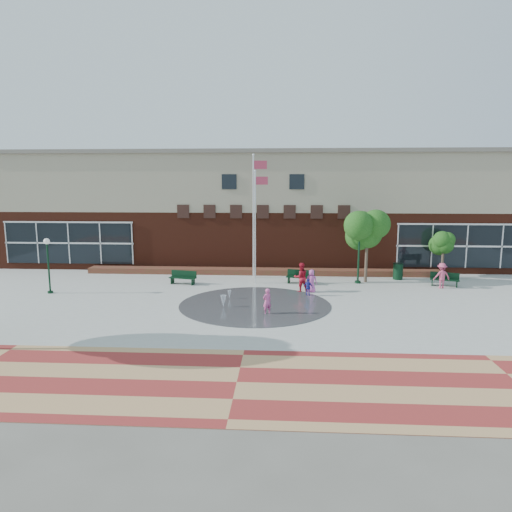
# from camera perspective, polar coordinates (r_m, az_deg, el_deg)

# --- Properties ---
(ground) EXTENTS (120.00, 120.00, 0.00)m
(ground) POSITION_cam_1_polar(r_m,az_deg,el_deg) (22.63, -0.61, -8.13)
(ground) COLOR #666056
(ground) RESTS_ON ground
(plaza_concrete) EXTENTS (46.00, 18.00, 0.01)m
(plaza_concrete) POSITION_cam_1_polar(r_m,az_deg,el_deg) (26.46, -0.00, -5.56)
(plaza_concrete) COLOR #A8A8A0
(plaza_concrete) RESTS_ON ground
(paver_band) EXTENTS (46.00, 6.00, 0.01)m
(paver_band) POSITION_cam_1_polar(r_m,az_deg,el_deg) (16.10, -2.42, -15.51)
(paver_band) COLOR maroon
(paver_band) RESTS_ON ground
(splash_pad) EXTENTS (8.40, 8.40, 0.01)m
(splash_pad) POSITION_cam_1_polar(r_m,az_deg,el_deg) (25.50, -0.13, -6.13)
(splash_pad) COLOR #383A3D
(splash_pad) RESTS_ON ground
(library_building) EXTENTS (44.40, 10.40, 9.20)m
(library_building) POSITION_cam_1_polar(r_m,az_deg,el_deg) (39.12, 1.18, 6.10)
(library_building) COLOR #522013
(library_building) RESTS_ON ground
(flower_bed) EXTENTS (26.00, 1.20, 0.40)m
(flower_bed) POSITION_cam_1_polar(r_m,az_deg,el_deg) (33.86, 0.77, -2.31)
(flower_bed) COLOR maroon
(flower_bed) RESTS_ON ground
(flagpole_left) EXTENTS (1.02, 0.21, 8.70)m
(flagpole_left) POSITION_cam_1_polar(r_m,az_deg,el_deg) (32.04, -0.24, 5.79)
(flagpole_left) COLOR silver
(flagpole_left) RESTS_ON ground
(flagpole_right) EXTENTS (0.90, 0.33, 7.55)m
(flagpole_right) POSITION_cam_1_polar(r_m,az_deg,el_deg) (30.25, -0.02, 4.40)
(flagpole_right) COLOR silver
(flagpole_right) RESTS_ON ground
(lamp_left) EXTENTS (0.36, 0.36, 3.41)m
(lamp_left) POSITION_cam_1_polar(r_m,az_deg,el_deg) (30.42, -24.56, -0.39)
(lamp_left) COLOR black
(lamp_left) RESTS_ON ground
(lamp_right) EXTENTS (0.43, 0.43, 4.10)m
(lamp_right) POSITION_cam_1_polar(r_m,az_deg,el_deg) (31.17, 12.75, 1.22)
(lamp_right) COLOR black
(lamp_right) RESTS_ON ground
(bench_left) EXTENTS (1.88, 0.90, 0.91)m
(bench_left) POSITION_cam_1_polar(r_m,az_deg,el_deg) (30.86, -9.13, -2.99)
(bench_left) COLOR black
(bench_left) RESTS_ON ground
(bench_mid) EXTENTS (1.93, 0.98, 0.94)m
(bench_mid) POSITION_cam_1_polar(r_m,az_deg,el_deg) (30.75, 5.55, -2.95)
(bench_mid) COLOR black
(bench_mid) RESTS_ON ground
(bench_right) EXTENTS (1.86, 1.01, 0.90)m
(bench_right) POSITION_cam_1_polar(r_m,az_deg,el_deg) (32.35, 22.49, -3.03)
(bench_right) COLOR black
(bench_right) RESTS_ON ground
(trash_can) EXTENTS (0.71, 0.71, 1.17)m
(trash_can) POSITION_cam_1_polar(r_m,az_deg,el_deg) (33.44, 17.32, -1.84)
(trash_can) COLOR black
(trash_can) RESTS_ON ground
(tree_mid) EXTENTS (2.84, 2.84, 4.79)m
(tree_mid) POSITION_cam_1_polar(r_m,az_deg,el_deg) (31.53, 13.74, 3.00)
(tree_mid) COLOR #3F3126
(tree_mid) RESTS_ON ground
(tree_small_right) EXTENTS (1.97, 1.97, 3.36)m
(tree_small_right) POSITION_cam_1_polar(r_m,az_deg,el_deg) (34.83, 22.40, 1.41)
(tree_small_right) COLOR #3F3126
(tree_small_right) RESTS_ON ground
(water_jet_a) EXTENTS (0.33, 0.33, 0.65)m
(water_jet_a) POSITION_cam_1_polar(r_m,az_deg,el_deg) (25.03, -4.09, -6.45)
(water_jet_a) COLOR white
(water_jet_a) RESTS_ON ground
(water_jet_b) EXTENTS (0.22, 0.22, 0.50)m
(water_jet_b) POSITION_cam_1_polar(r_m,az_deg,el_deg) (26.74, -3.33, -5.43)
(water_jet_b) COLOR white
(water_jet_b) RESTS_ON ground
(child_splash) EXTENTS (0.59, 0.55, 1.35)m
(child_splash) POSITION_cam_1_polar(r_m,az_deg,el_deg) (23.61, 1.39, -5.69)
(child_splash) COLOR #DC5299
(child_splash) RESTS_ON ground
(adult_red) EXTENTS (1.05, 0.91, 1.82)m
(adult_red) POSITION_cam_1_polar(r_m,az_deg,el_deg) (28.48, 5.64, -2.67)
(adult_red) COLOR red
(adult_red) RESTS_ON ground
(adult_pink) EXTENTS (0.76, 0.55, 1.44)m
(adult_pink) POSITION_cam_1_polar(r_m,az_deg,el_deg) (28.42, 6.94, -3.12)
(adult_pink) COLOR #D356B1
(adult_pink) RESTS_ON ground
(child_blue) EXTENTS (0.67, 0.51, 1.06)m
(child_blue) POSITION_cam_1_polar(r_m,az_deg,el_deg) (27.51, 6.55, -3.92)
(child_blue) COLOR #252A9D
(child_blue) RESTS_ON ground
(person_bench) EXTENTS (1.13, 0.73, 1.65)m
(person_bench) POSITION_cam_1_polar(r_m,az_deg,el_deg) (31.58, 22.20, -2.30)
(person_bench) COLOR #C44569
(person_bench) RESTS_ON ground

